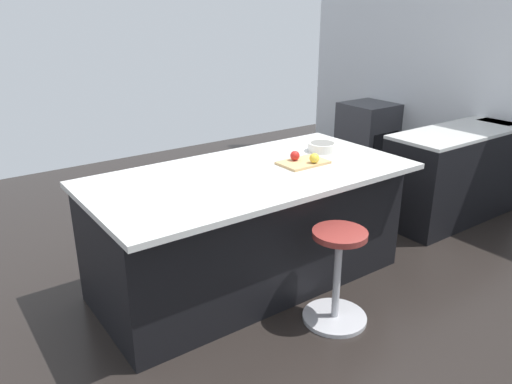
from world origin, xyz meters
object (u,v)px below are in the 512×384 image
at_px(apple_yellow, 314,158).
at_px(apple_red, 295,156).
at_px(cutting_board, 303,163).
at_px(oven_range, 367,137).
at_px(stool_by_window, 337,279).
at_px(kitchen_island, 248,227).
at_px(fruit_bowl, 322,147).

bearing_deg(apple_yellow, apple_red, -61.38).
bearing_deg(cutting_board, apple_yellow, 117.35).
xyz_separation_m(oven_range, stool_by_window, (2.65, 2.17, -0.12)).
xyz_separation_m(kitchen_island, fruit_bowl, (-0.78, -0.06, 0.49)).
xyz_separation_m(cutting_board, apple_red, (0.03, -0.06, 0.05)).
distance_m(kitchen_island, stool_by_window, 0.81).
distance_m(oven_range, cutting_board, 2.88).
height_order(cutting_board, fruit_bowl, fruit_bowl).
distance_m(apple_red, fruit_bowl, 0.40).
bearing_deg(stool_by_window, cutting_board, -110.44).
xyz_separation_m(oven_range, apple_yellow, (2.37, 1.59, 0.53)).
relative_size(kitchen_island, fruit_bowl, 10.05).
xyz_separation_m(oven_range, apple_red, (2.44, 1.45, 0.53)).
relative_size(apple_yellow, fruit_bowl, 0.32).
relative_size(stool_by_window, apple_yellow, 9.00).
height_order(apple_red, fruit_bowl, apple_red).
xyz_separation_m(oven_range, cutting_board, (2.41, 1.51, 0.48)).
distance_m(oven_range, kitchen_island, 3.16).
height_order(kitchen_island, fruit_bowl, fruit_bowl).
height_order(oven_range, fruit_bowl, fruit_bowl).
relative_size(oven_range, apple_red, 11.85).
bearing_deg(oven_range, apple_yellow, 33.88).
distance_m(apple_yellow, fruit_bowl, 0.40).
distance_m(oven_range, stool_by_window, 3.43).
bearing_deg(cutting_board, oven_range, -147.89).
bearing_deg(apple_yellow, oven_range, -146.12).
bearing_deg(apple_yellow, kitchen_island, -21.95).
relative_size(stool_by_window, cutting_board, 1.86).
distance_m(kitchen_island, apple_yellow, 0.71).
bearing_deg(stool_by_window, kitchen_island, -76.80).
height_order(oven_range, apple_red, apple_red).
distance_m(kitchen_island, fruit_bowl, 0.92).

